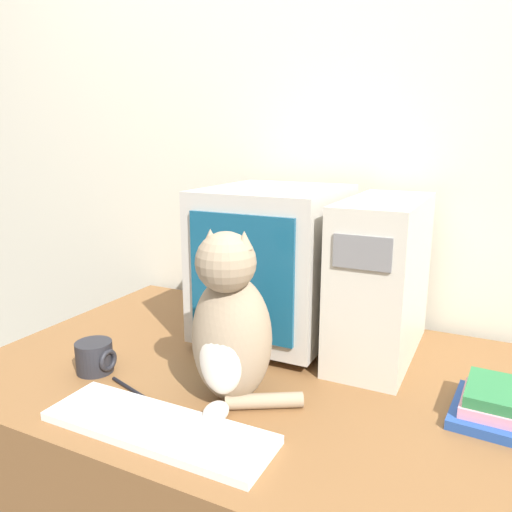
# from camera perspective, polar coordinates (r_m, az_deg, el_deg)

# --- Properties ---
(wall_back) EXTENTS (7.00, 0.05, 2.50)m
(wall_back) POSITION_cam_1_polar(r_m,az_deg,el_deg) (1.68, 8.36, 11.02)
(wall_back) COLOR beige
(wall_back) RESTS_ON ground_plane
(desk) EXTENTS (1.41, 0.94, 0.74)m
(desk) POSITION_cam_1_polar(r_m,az_deg,el_deg) (1.51, 0.10, -25.32)
(desk) COLOR brown
(desk) RESTS_ON ground_plane
(crt_monitor) EXTENTS (0.36, 0.41, 0.44)m
(crt_monitor) POSITION_cam_1_polar(r_m,az_deg,el_deg) (1.43, 2.06, -0.71)
(crt_monitor) COLOR #BCB7AD
(crt_monitor) RESTS_ON desk
(computer_tower) EXTENTS (0.19, 0.44, 0.42)m
(computer_tower) POSITION_cam_1_polar(r_m,az_deg,el_deg) (1.37, 14.12, -2.51)
(computer_tower) COLOR beige
(computer_tower) RESTS_ON desk
(keyboard) EXTENTS (0.49, 0.15, 0.02)m
(keyboard) POSITION_cam_1_polar(r_m,az_deg,el_deg) (1.08, -11.18, -18.63)
(keyboard) COLOR silver
(keyboard) RESTS_ON desk
(cat) EXTENTS (0.26, 0.23, 0.39)m
(cat) POSITION_cam_1_polar(r_m,az_deg,el_deg) (1.10, -2.93, -8.20)
(cat) COLOR gray
(cat) RESTS_ON desk
(book_stack) EXTENTS (0.17, 0.21, 0.07)m
(book_stack) POSITION_cam_1_polar(r_m,az_deg,el_deg) (1.21, 25.60, -15.01)
(book_stack) COLOR #234793
(book_stack) RESTS_ON desk
(pen) EXTENTS (0.14, 0.05, 0.01)m
(pen) POSITION_cam_1_polar(r_m,az_deg,el_deg) (1.25, -14.24, -14.45)
(pen) COLOR black
(pen) RESTS_ON desk
(mug) EXTENTS (0.10, 0.09, 0.08)m
(mug) POSITION_cam_1_polar(r_m,az_deg,el_deg) (1.34, -17.92, -10.93)
(mug) COLOR #232328
(mug) RESTS_ON desk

